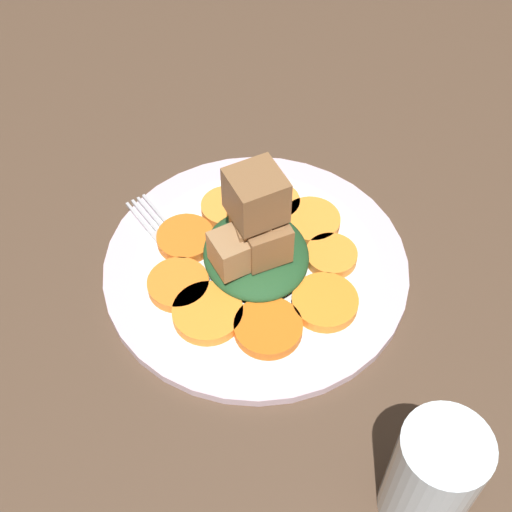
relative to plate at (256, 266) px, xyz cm
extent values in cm
cube|color=#4C3828|center=(0.00, 0.00, -1.52)|extent=(120.00, 120.00, 2.00)
cylinder|color=silver|center=(0.00, 0.00, -0.02)|extent=(30.34, 30.34, 1.00)
cylinder|color=white|center=(0.00, 0.00, 0.03)|extent=(24.27, 24.27, 1.00)
cylinder|color=orange|center=(6.43, 5.28, 1.13)|extent=(6.31, 6.31, 1.11)
cylinder|color=orange|center=(1.19, 7.38, 1.13)|extent=(5.15, 5.15, 1.11)
cylinder|color=orange|center=(-3.65, 6.57, 1.13)|extent=(6.02, 6.02, 1.11)
cylinder|color=orange|center=(-6.87, 3.46, 1.13)|extent=(5.34, 5.34, 1.11)
cylinder|color=orange|center=(-7.28, -1.58, 1.13)|extent=(5.43, 5.43, 1.11)
cylinder|color=orange|center=(-4.03, -6.42, 1.13)|extent=(5.84, 5.84, 1.11)
cylinder|color=orange|center=(1.53, -7.95, 1.13)|extent=(5.96, 5.96, 1.11)
cylinder|color=orange|center=(5.35, -5.74, 1.13)|extent=(6.66, 6.66, 1.11)
cylinder|color=orange|center=(8.10, -0.58, 1.13)|extent=(6.37, 6.37, 1.11)
ellipsoid|color=#1E4723|center=(0.00, 0.00, 1.87)|extent=(11.50, 10.35, 2.58)
cube|color=#9E754C|center=(1.63, -2.58, 4.97)|extent=(4.51, 4.51, 3.63)
cube|color=olive|center=(-0.01, -0.07, 5.27)|extent=(4.48, 4.48, 4.23)
cube|color=brown|center=(0.95, 0.57, 5.26)|extent=(4.96, 4.96, 4.21)
cube|color=#9E754C|center=(-0.34, 0.20, 8.11)|extent=(4.18, 4.18, 3.30)
cube|color=brown|center=(0.02, 0.00, 10.20)|extent=(5.71, 5.71, 4.70)
cube|color=#B2B2B7|center=(1.42, -5.56, 0.78)|extent=(12.45, 6.22, 0.40)
cube|color=#B2B2B7|center=(-5.32, -8.49, 0.78)|extent=(2.38, 2.75, 0.40)
cube|color=#B2B2B7|center=(-8.01, -10.75, 0.78)|extent=(4.86, 2.33, 0.40)
cube|color=#B2B2B7|center=(-8.28, -10.13, 0.78)|extent=(4.86, 2.33, 0.40)
cube|color=#B2B2B7|center=(-8.54, -9.52, 0.78)|extent=(4.86, 2.33, 0.40)
cube|color=#B2B2B7|center=(-8.81, -8.91, 0.78)|extent=(4.86, 2.33, 0.40)
cylinder|color=silver|center=(25.94, 7.72, 5.32)|extent=(6.53, 6.53, 11.68)
camera|label=1|loc=(42.58, -9.04, 56.36)|focal=50.00mm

